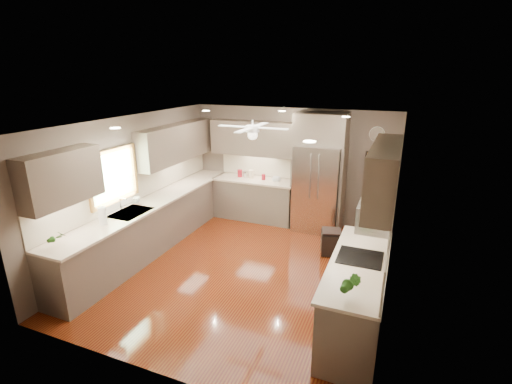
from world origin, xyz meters
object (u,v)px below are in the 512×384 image
Objects in this scene: canister_a at (240,173)px; canister_d at (263,177)px; soap_bottle at (137,200)px; canister_c at (251,174)px; bowl at (276,180)px; microwave at (375,216)px; paper_towel at (103,216)px; canister_b at (246,174)px; stool at (331,242)px; refrigerator at (318,175)px; potted_plant_left at (57,237)px; potted_plant_right at (351,284)px.

canister_d is at bearing -2.08° from canister_a.
canister_c is at bearing 62.65° from soap_bottle.
canister_c is 0.60m from bowl.
canister_c is 0.99× the size of soap_bottle.
microwave is 1.78× the size of paper_towel.
canister_b is 2.63m from soap_bottle.
refrigerator is at bearing 116.54° from stool.
canister_d is (0.45, -0.03, -0.01)m from canister_b.
potted_plant_left is at bearing -101.58° from canister_a.
bowl is at bearing 67.24° from potted_plant_left.
potted_plant_right reaches higher than canister_d.
potted_plant_right is at bearing -95.80° from microwave.
canister_a is at bearing 177.92° from canister_d.
paper_towel is at bearing -145.93° from stool.
paper_towel is at bearing -129.58° from refrigerator.
canister_c reaches higher than stool.
soap_bottle is 0.62× the size of paper_towel.
refrigerator reaches higher than potted_plant_left.
soap_bottle reaches higher than canister_c.
refrigerator is 4.19m from paper_towel.
potted_plant_right is 2.93m from stool.
canister_b is at bearing 172.76° from canister_c.
potted_plant_left is 0.63× the size of stool.
soap_bottle is 4.25m from potted_plant_right.
bowl is (0.30, 0.00, -0.04)m from canister_d.
canister_b reaches higher than bowl.
refrigerator is (-1.22, 3.78, 0.10)m from potted_plant_right.
stool is (3.20, 3.01, -0.84)m from potted_plant_left.
potted_plant_left is (-0.85, -4.15, 0.06)m from canister_a.
refrigerator is at bearing 107.83° from potted_plant_right.
soap_bottle is 0.08× the size of refrigerator.
paper_towel is at bearing -117.85° from bowl.
microwave is 2.21m from stool.
bowl is at bearing -1.36° from canister_a.
bowl is at bearing -1.39° from canister_c.
microwave is at bearing -42.92° from canister_b.
canister_b is 3.47m from paper_towel.
canister_d is 0.67× the size of bowl.
canister_a is 3.42m from paper_towel.
refrigerator is (1.68, -0.09, 0.18)m from canister_b.
microwave is (3.99, 1.36, 0.40)m from potted_plant_left.
bowl is 3.72m from paper_towel.
potted_plant_left is 4.47m from stool.
microwave reaches higher than potted_plant_right.
refrigerator is at bearing 116.09° from microwave.
canister_b is 0.77× the size of soap_bottle.
potted_plant_left is at bearing -161.13° from microwave.
stool is (1.77, -1.12, -0.76)m from canister_d.
paper_towel is at bearing -108.99° from canister_c.
canister_b is 0.51× the size of potted_plant_right.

